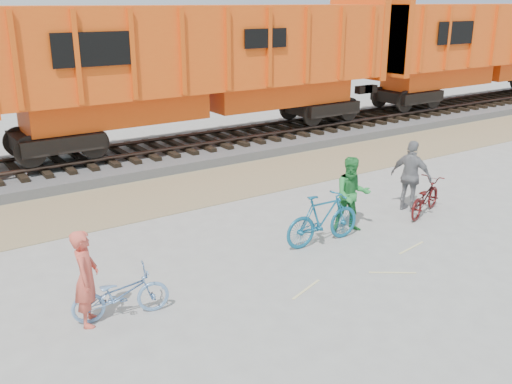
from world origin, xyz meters
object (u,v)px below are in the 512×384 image
Objects in this scene: person_woman at (411,176)px; bicycle_maroon at (425,197)px; hopper_car_center at (204,63)px; person_solo at (86,278)px; hopper_car_right at (484,45)px; person_man at (352,195)px; bicycle_teal at (323,219)px; bicycle_blue at (121,294)px.

bicycle_maroon is at bearing 176.23° from person_woman.
hopper_car_center is 8.87m from bicycle_maroon.
bicycle_maroon is 8.43m from person_solo.
person_man is at bearing -152.71° from hopper_car_right.
person_woman is at bearing 31.59° from person_man.
hopper_car_center is 8.46m from person_man.
hopper_car_right is 17.89m from person_man.
bicycle_teal reaches higher than bicycle_maroon.
bicycle_teal is 1.12× the size of bicycle_maroon.
hopper_car_center is 8.87m from bicycle_teal.
hopper_car_right reaches higher than bicycle_teal.
hopper_car_right is 8.42× the size of bicycle_maroon.
person_man is at bearing -95.49° from hopper_car_center.
person_woman reaches higher than bicycle_blue.
bicycle_maroon is at bearing -80.34° from hopper_car_center.
bicycle_blue is at bearing -146.18° from person_man.
person_solo is at bearing -128.67° from hopper_car_center.
person_solo reaches higher than bicycle_maroon.
person_woman is (1.33, -7.97, -2.12)m from hopper_car_center.
hopper_car_right is at bearing -61.30° from bicycle_teal.
person_woman is at bearing -80.92° from bicycle_teal.
person_woman is at bearing -6.52° from bicycle_maroon.
person_man is 2.11m from person_woman.
bicycle_blue is at bearing -74.27° from person_solo.
person_solo is at bearing 71.89° from bicycle_maroon.
bicycle_blue is 0.64m from person_solo.
person_solo is at bearing 96.53° from bicycle_teal.
bicycle_maroon is at bearing 21.02° from person_man.
bicycle_blue is at bearing -157.66° from hopper_car_right.
hopper_car_right is at bearing 0.00° from hopper_car_center.
bicycle_maroon is 0.97× the size of person_man.
bicycle_blue is at bearing 98.19° from bicycle_teal.
hopper_car_center reaches higher than person_man.
bicycle_blue is (-21.49, -8.83, -2.59)m from hopper_car_right.
person_man is at bearing -71.63° from bicycle_blue.
bicycle_blue is 0.89× the size of person_woman.
hopper_car_right is 8.15× the size of person_man.
person_solo is (-0.50, 0.10, 0.39)m from bicycle_blue.
hopper_car_center is at bearing -10.89° from bicycle_maroon.
hopper_car_center is 8.35m from person_woman.
person_solo is (-8.41, -0.36, 0.37)m from bicycle_maroon.
person_woman is (-0.10, 0.40, 0.45)m from bicycle_maroon.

